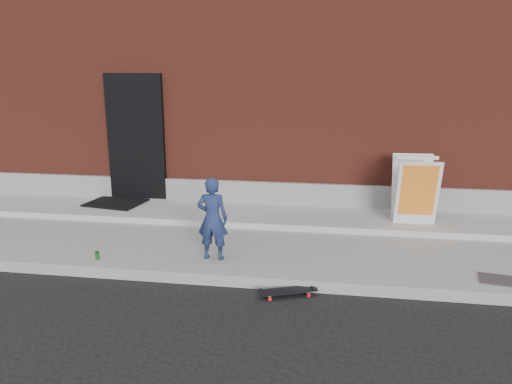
% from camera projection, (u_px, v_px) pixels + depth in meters
% --- Properties ---
extents(ground, '(80.00, 80.00, 0.00)m').
position_uv_depth(ground, '(252.00, 289.00, 6.13)').
color(ground, black).
rests_on(ground, ground).
extents(sidewalk, '(20.00, 3.00, 0.15)m').
position_uv_depth(sidewalk, '(268.00, 241.00, 7.54)').
color(sidewalk, gray).
rests_on(sidewalk, ground).
extents(apron, '(20.00, 1.20, 0.10)m').
position_uv_depth(apron, '(275.00, 216.00, 8.37)').
color(apron, gray).
rests_on(apron, sidewalk).
extents(building, '(20.00, 8.10, 5.00)m').
position_uv_depth(building, '(298.00, 72.00, 12.20)').
color(building, maroon).
rests_on(building, ground).
extents(child, '(0.41, 0.27, 1.12)m').
position_uv_depth(child, '(212.00, 219.00, 6.54)').
color(child, '#1B274D').
rests_on(child, sidewalk).
extents(skateboard, '(0.70, 0.41, 0.08)m').
position_uv_depth(skateboard, '(288.00, 291.00, 5.92)').
color(skateboard, red).
rests_on(skateboard, ground).
extents(pizza_sign, '(0.66, 0.77, 1.06)m').
position_uv_depth(pizza_sign, '(415.00, 189.00, 7.79)').
color(pizza_sign, silver).
rests_on(pizza_sign, apron).
extents(soda_can, '(0.07, 0.07, 0.11)m').
position_uv_depth(soda_can, '(97.00, 255.00, 6.64)').
color(soda_can, '#1B8827').
rests_on(soda_can, sidewalk).
extents(doormat, '(1.06, 0.91, 0.03)m').
position_uv_depth(doormat, '(116.00, 203.00, 8.95)').
color(doormat, black).
rests_on(doormat, apron).
extents(utility_plate, '(0.59, 0.44, 0.02)m').
position_uv_depth(utility_plate, '(503.00, 281.00, 5.98)').
color(utility_plate, '#58575C').
rests_on(utility_plate, sidewalk).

